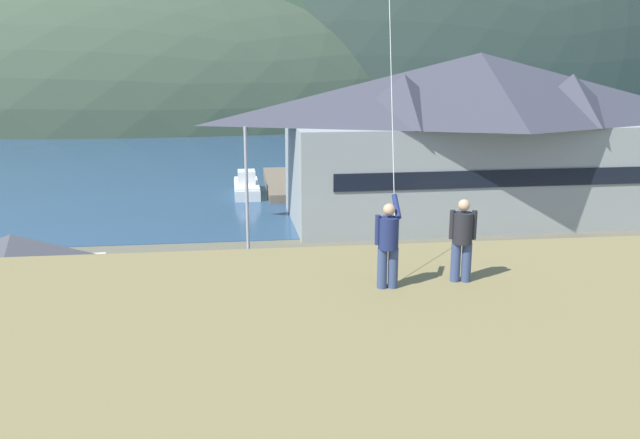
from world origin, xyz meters
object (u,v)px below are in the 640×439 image
parked_car_front_row_silver (398,277)px  parked_car_front_row_red (505,277)px  parked_car_mid_row_far (160,283)px  parked_car_corner_spot (198,360)px  parked_car_lone_by_shed (291,278)px  parking_light_pole (247,194)px  storage_shed_near_lot (17,290)px  parked_car_back_row_left (348,342)px  moored_boat_wharfside (247,187)px  wharf_dock (284,183)px  person_kite_flyer (388,242)px  parked_car_mid_row_near (558,332)px  moored_boat_outer_mooring (324,183)px  harbor_lodge (477,132)px  person_companion (462,238)px  storage_shed_waterside (337,181)px

parked_car_front_row_silver → parked_car_front_row_red: size_ratio=1.00×
parked_car_mid_row_far → parked_car_front_row_red: same height
parked_car_front_row_silver → parked_car_corner_spot: bearing=-139.2°
parked_car_lone_by_shed → parked_car_front_row_silver: 5.02m
parked_car_corner_spot → parking_light_pole: (1.84, 11.03, 3.44)m
storage_shed_near_lot → parked_car_corner_spot: bearing=-30.1°
parked_car_back_row_left → moored_boat_wharfside: bearing=95.8°
moored_boat_wharfside → parked_car_lone_by_shed: (1.81, -25.23, 0.34)m
parked_car_back_row_left → wharf_dock: bearing=89.9°
parking_light_pole → parked_car_front_row_red: bearing=-19.0°
moored_boat_wharfside → person_kite_flyer: 41.96m
parked_car_mid_row_near → parked_car_back_row_left: (-7.92, 0.09, 0.00)m
person_kite_flyer → parked_car_front_row_red: bearing=58.5°
parked_car_corner_spot → wharf_dock: bearing=81.7°
moored_boat_wharfside → parking_light_pole: (-0.12, -22.24, 3.79)m
moored_boat_outer_mooring → parked_car_mid_row_near: 33.68m
parked_car_mid_row_near → storage_shed_near_lot: bearing=170.6°
wharf_dock → parked_car_front_row_silver: 29.07m
moored_boat_wharfside → parked_car_front_row_silver: (6.81, -25.71, 0.34)m
wharf_dock → parked_car_front_row_red: 30.65m
parked_car_mid_row_far → parked_car_back_row_left: 10.44m
parked_car_lone_by_shed → parked_car_front_row_silver: bearing=-5.5°
parked_car_lone_by_shed → person_kite_flyer: size_ratio=2.32×
parked_car_lone_by_shed → harbor_lodge: bearing=46.2°
parked_car_mid_row_near → moored_boat_outer_mooring: bearing=97.7°
parked_car_front_row_red → person_kite_flyer: size_ratio=2.27×
parked_car_front_row_red → storage_shed_near_lot: bearing=-172.0°
parked_car_lone_by_shed → parked_car_back_row_left: size_ratio=1.00×
harbor_lodge → parked_car_front_row_silver: size_ratio=6.63×
harbor_lodge → parking_light_pole: harbor_lodge is taller
moored_boat_wharfside → parked_car_back_row_left: 32.64m
parked_car_corner_spot → person_companion: person_companion is taller
wharf_dock → moored_boat_outer_mooring: bearing=-34.7°
parked_car_mid_row_far → parked_car_front_row_red: (15.94, -1.14, 0.00)m
storage_shed_near_lot → storage_shed_waterside: size_ratio=1.36×
person_companion → harbor_lodge: bearing=68.8°
parked_car_mid_row_far → parking_light_pole: (4.07, 2.94, 3.44)m
harbor_lodge → storage_shed_near_lot: size_ratio=3.92×
storage_shed_waterside → parked_car_front_row_red: (5.26, -18.13, -1.45)m
parked_car_front_row_silver → parked_car_mid_row_near: (4.39, -6.85, 0.00)m
parked_car_corner_spot → moored_boat_wharfside: bearing=86.6°
storage_shed_near_lot → person_kite_flyer: 17.42m
storage_shed_near_lot → storage_shed_waterside: (15.45, 21.04, 0.13)m
parked_car_front_row_silver → person_kite_flyer: size_ratio=2.26×
parked_car_mid_row_near → person_companion: (-7.06, -8.60, 6.20)m
harbor_lodge → parked_car_mid_row_far: harbor_lodge is taller
storage_shed_waterside → person_companion: 33.40m
parked_car_mid_row_far → person_kite_flyer: 18.60m
storage_shed_near_lot → parked_car_front_row_silver: 16.20m
person_kite_flyer → parked_car_mid_row_near: bearing=45.5°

